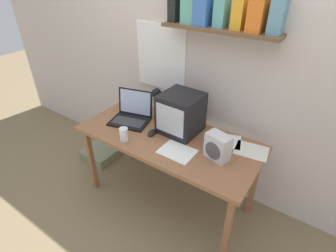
{
  "coord_description": "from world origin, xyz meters",
  "views": [
    {
      "loc": [
        1.02,
        -1.49,
        1.99
      ],
      "look_at": [
        0.0,
        0.0,
        0.84
      ],
      "focal_mm": 28.0,
      "sensor_mm": 36.0,
      "label": 1
    }
  ],
  "objects_px": {
    "floor_cushion": "(102,153)",
    "desk_lamp": "(158,101)",
    "loose_paper_near_laptop": "(225,141)",
    "computer_mouse": "(152,133)",
    "open_notebook": "(177,151)",
    "printed_handout": "(251,151)",
    "juice_glass": "(124,135)",
    "space_heater": "(218,147)",
    "corner_desk": "(168,143)",
    "laptop": "(132,113)",
    "crt_monitor": "(181,113)"
  },
  "relations": [
    {
      "from": "printed_handout",
      "to": "loose_paper_near_laptop",
      "type": "xyz_separation_m",
      "value": [
        -0.23,
        0.01,
        0.0
      ]
    },
    {
      "from": "printed_handout",
      "to": "space_heater",
      "type": "bearing_deg",
      "value": -129.58
    },
    {
      "from": "laptop",
      "to": "space_heater",
      "type": "relative_size",
      "value": 1.96
    },
    {
      "from": "printed_handout",
      "to": "corner_desk",
      "type": "bearing_deg",
      "value": -163.0
    },
    {
      "from": "laptop",
      "to": "juice_glass",
      "type": "xyz_separation_m",
      "value": [
        0.17,
        -0.29,
        -0.01
      ]
    },
    {
      "from": "desk_lamp",
      "to": "loose_paper_near_laptop",
      "type": "distance_m",
      "value": 0.67
    },
    {
      "from": "loose_paper_near_laptop",
      "to": "floor_cushion",
      "type": "distance_m",
      "value": 1.61
    },
    {
      "from": "desk_lamp",
      "to": "open_notebook",
      "type": "bearing_deg",
      "value": -26.78
    },
    {
      "from": "loose_paper_near_laptop",
      "to": "laptop",
      "type": "bearing_deg",
      "value": -169.12
    },
    {
      "from": "loose_paper_near_laptop",
      "to": "crt_monitor",
      "type": "bearing_deg",
      "value": -169.37
    },
    {
      "from": "computer_mouse",
      "to": "floor_cushion",
      "type": "xyz_separation_m",
      "value": [
        -0.9,
        0.15,
        -0.71
      ]
    },
    {
      "from": "laptop",
      "to": "juice_glass",
      "type": "bearing_deg",
      "value": -74.66
    },
    {
      "from": "juice_glass",
      "to": "open_notebook",
      "type": "distance_m",
      "value": 0.46
    },
    {
      "from": "laptop",
      "to": "computer_mouse",
      "type": "distance_m",
      "value": 0.32
    },
    {
      "from": "floor_cushion",
      "to": "loose_paper_near_laptop",
      "type": "bearing_deg",
      "value": 4.35
    },
    {
      "from": "laptop",
      "to": "floor_cushion",
      "type": "height_order",
      "value": "laptop"
    },
    {
      "from": "desk_lamp",
      "to": "computer_mouse",
      "type": "height_order",
      "value": "desk_lamp"
    },
    {
      "from": "desk_lamp",
      "to": "computer_mouse",
      "type": "bearing_deg",
      "value": -56.15
    },
    {
      "from": "corner_desk",
      "to": "loose_paper_near_laptop",
      "type": "distance_m",
      "value": 0.47
    },
    {
      "from": "loose_paper_near_laptop",
      "to": "space_heater",
      "type": "bearing_deg",
      "value": -80.66
    },
    {
      "from": "computer_mouse",
      "to": "floor_cushion",
      "type": "relative_size",
      "value": 0.32
    },
    {
      "from": "corner_desk",
      "to": "laptop",
      "type": "distance_m",
      "value": 0.45
    },
    {
      "from": "space_heater",
      "to": "open_notebook",
      "type": "distance_m",
      "value": 0.32
    },
    {
      "from": "floor_cushion",
      "to": "desk_lamp",
      "type": "bearing_deg",
      "value": 5.82
    },
    {
      "from": "crt_monitor",
      "to": "laptop",
      "type": "xyz_separation_m",
      "value": [
        -0.47,
        -0.09,
        -0.1
      ]
    },
    {
      "from": "juice_glass",
      "to": "printed_handout",
      "type": "distance_m",
      "value": 1.01
    },
    {
      "from": "crt_monitor",
      "to": "loose_paper_near_laptop",
      "type": "xyz_separation_m",
      "value": [
        0.38,
        0.07,
        -0.17
      ]
    },
    {
      "from": "printed_handout",
      "to": "open_notebook",
      "type": "height_order",
      "value": "same"
    },
    {
      "from": "crt_monitor",
      "to": "open_notebook",
      "type": "bearing_deg",
      "value": -61.08
    },
    {
      "from": "desk_lamp",
      "to": "floor_cushion",
      "type": "distance_m",
      "value": 1.19
    },
    {
      "from": "juice_glass",
      "to": "space_heater",
      "type": "height_order",
      "value": "space_heater"
    },
    {
      "from": "crt_monitor",
      "to": "juice_glass",
      "type": "height_order",
      "value": "crt_monitor"
    },
    {
      "from": "computer_mouse",
      "to": "desk_lamp",
      "type": "bearing_deg",
      "value": 112.96
    },
    {
      "from": "loose_paper_near_laptop",
      "to": "open_notebook",
      "type": "relative_size",
      "value": 1.13
    },
    {
      "from": "corner_desk",
      "to": "space_heater",
      "type": "height_order",
      "value": "space_heater"
    },
    {
      "from": "computer_mouse",
      "to": "open_notebook",
      "type": "relative_size",
      "value": 0.43
    },
    {
      "from": "loose_paper_near_laptop",
      "to": "open_notebook",
      "type": "xyz_separation_m",
      "value": [
        -0.24,
        -0.34,
        0.0
      ]
    },
    {
      "from": "crt_monitor",
      "to": "computer_mouse",
      "type": "xyz_separation_m",
      "value": [
        -0.17,
        -0.19,
        -0.15
      ]
    },
    {
      "from": "corner_desk",
      "to": "floor_cushion",
      "type": "bearing_deg",
      "value": 174.66
    },
    {
      "from": "space_heater",
      "to": "loose_paper_near_laptop",
      "type": "relative_size",
      "value": 0.66
    },
    {
      "from": "open_notebook",
      "to": "corner_desk",
      "type": "bearing_deg",
      "value": 142.74
    },
    {
      "from": "desk_lamp",
      "to": "printed_handout",
      "type": "relative_size",
      "value": 1.15
    },
    {
      "from": "crt_monitor",
      "to": "printed_handout",
      "type": "xyz_separation_m",
      "value": [
        0.61,
        0.06,
        -0.17
      ]
    },
    {
      "from": "juice_glass",
      "to": "printed_handout",
      "type": "bearing_deg",
      "value": 26.28
    },
    {
      "from": "corner_desk",
      "to": "juice_glass",
      "type": "xyz_separation_m",
      "value": [
        -0.26,
        -0.25,
        0.12
      ]
    },
    {
      "from": "crt_monitor",
      "to": "space_heater",
      "type": "xyz_separation_m",
      "value": [
        0.42,
        -0.16,
        -0.07
      ]
    },
    {
      "from": "space_heater",
      "to": "crt_monitor",
      "type": "bearing_deg",
      "value": 173.64
    },
    {
      "from": "computer_mouse",
      "to": "floor_cushion",
      "type": "height_order",
      "value": "computer_mouse"
    },
    {
      "from": "corner_desk",
      "to": "juice_glass",
      "type": "distance_m",
      "value": 0.38
    },
    {
      "from": "laptop",
      "to": "loose_paper_near_laptop",
      "type": "bearing_deg",
      "value": -3.5
    }
  ]
}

